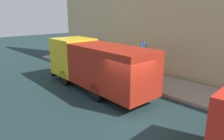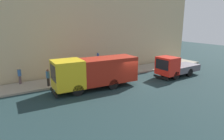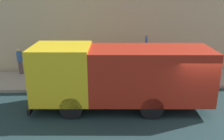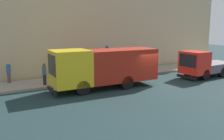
# 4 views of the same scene
# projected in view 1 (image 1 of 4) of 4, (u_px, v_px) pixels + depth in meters

# --- Properties ---
(ground) EXTENTS (80.00, 80.00, 0.00)m
(ground) POSITION_uv_depth(u_px,v_px,m) (129.00, 114.00, 9.68)
(ground) COLOR #1C3032
(sidewalk) EXTENTS (3.21, 30.00, 0.17)m
(sidewalk) POSITION_uv_depth(u_px,v_px,m) (178.00, 88.00, 12.75)
(sidewalk) COLOR gray
(sidewalk) RESTS_ON ground
(building_facade) EXTENTS (0.50, 30.00, 10.43)m
(building_facade) POSITION_uv_depth(u_px,v_px,m) (202.00, 3.00, 12.82)
(building_facade) COLOR tan
(building_facade) RESTS_ON ground
(large_utility_truck) EXTENTS (2.79, 8.10, 2.94)m
(large_utility_truck) POSITION_uv_depth(u_px,v_px,m) (96.00, 64.00, 12.34)
(large_utility_truck) COLOR yellow
(large_utility_truck) RESTS_ON ground
(pedestrian_walking) EXTENTS (0.46, 0.46, 1.64)m
(pedestrian_walking) POSITION_uv_depth(u_px,v_px,m) (91.00, 58.00, 16.81)
(pedestrian_walking) COLOR black
(pedestrian_walking) RESTS_ON sidewalk
(pedestrian_standing) EXTENTS (0.47, 0.47, 1.66)m
(pedestrian_standing) POSITION_uv_depth(u_px,v_px,m) (95.00, 52.00, 19.75)
(pedestrian_standing) COLOR #554446
(pedestrian_standing) RESTS_ON sidewalk
(street_sign_post) EXTENTS (0.44, 0.08, 2.77)m
(street_sign_post) POSITION_uv_depth(u_px,v_px,m) (143.00, 60.00, 12.83)
(street_sign_post) COLOR #4C5156
(street_sign_post) RESTS_ON sidewalk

